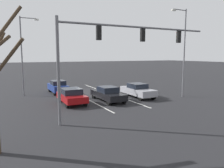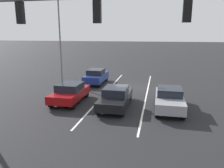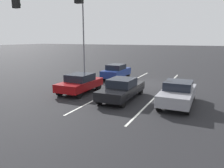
% 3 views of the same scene
% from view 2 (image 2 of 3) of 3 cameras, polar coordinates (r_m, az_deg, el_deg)
% --- Properties ---
extents(ground_plane, '(240.00, 240.00, 0.00)m').
position_cam_2_polar(ground_plane, '(21.13, 4.62, -0.77)').
color(ground_plane, black).
extents(lane_stripe_left_divider, '(0.12, 16.35, 0.01)m').
position_cam_2_polar(lane_stripe_left_divider, '(18.89, 9.07, -2.56)').
color(lane_stripe_left_divider, silver).
rests_on(lane_stripe_left_divider, ground_plane).
extents(lane_stripe_center_divider, '(0.12, 16.35, 0.01)m').
position_cam_2_polar(lane_stripe_center_divider, '(19.36, -1.39, -2.00)').
color(lane_stripe_center_divider, silver).
rests_on(lane_stripe_center_divider, ground_plane).
extents(car_maroon_rightlane_front, '(1.88, 4.03, 1.44)m').
position_cam_2_polar(car_maroon_rightlane_front, '(16.60, -10.95, -2.16)').
color(car_maroon_rightlane_front, maroon).
rests_on(car_maroon_rightlane_front, ground_plane).
extents(car_black_midlane_front, '(1.80, 4.73, 1.42)m').
position_cam_2_polar(car_black_midlane_front, '(15.30, 0.98, -3.35)').
color(car_black_midlane_front, black).
rests_on(car_black_midlane_front, ground_plane).
extents(car_gray_leftlane_front, '(1.82, 4.45, 1.48)m').
position_cam_2_polar(car_gray_leftlane_front, '(15.26, 14.71, -3.69)').
color(car_gray_leftlane_front, gray).
rests_on(car_gray_leftlane_front, ground_plane).
extents(car_navy_rightlane_second, '(1.70, 4.02, 1.51)m').
position_cam_2_polar(car_navy_rightlane_second, '(22.32, -4.15, 2.04)').
color(car_navy_rightlane_second, navy).
rests_on(car_navy_rightlane_second, ground_plane).
extents(traffic_signal_gantry, '(12.24, 0.37, 6.83)m').
position_cam_2_polar(traffic_signal_gantry, '(10.21, -16.39, 13.53)').
color(traffic_signal_gantry, slate).
rests_on(traffic_signal_gantry, ground_plane).
extents(street_lamp_right_shoulder, '(1.98, 0.24, 8.57)m').
position_cam_2_polar(street_lamp_right_shoulder, '(23.21, -13.02, 12.44)').
color(street_lamp_right_shoulder, slate).
rests_on(street_lamp_right_shoulder, ground_plane).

